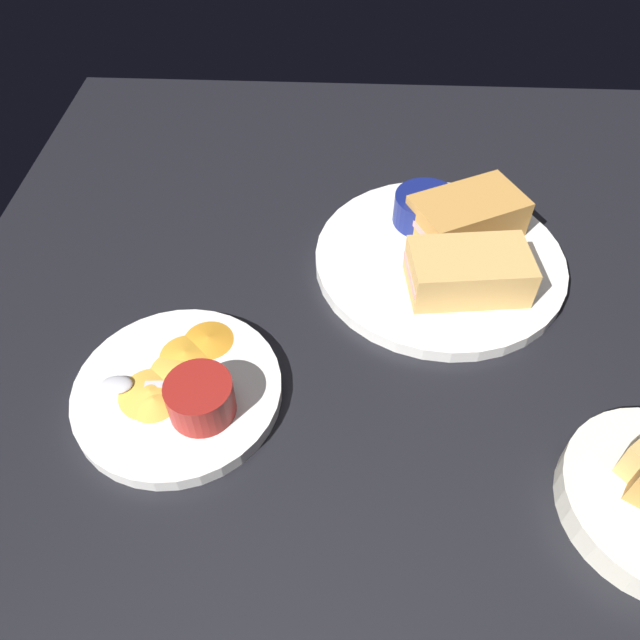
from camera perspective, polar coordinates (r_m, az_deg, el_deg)
The scene contains 10 objects.
ground_plane at distance 68.87cm, azimuth 10.28°, elevation -1.98°, with size 110.00×110.00×3.00cm, color black.
plate_sandwich_main at distance 74.78cm, azimuth 11.06°, elevation 5.49°, with size 29.66×29.66×1.60cm, color white.
sandwich_half_near at distance 69.38cm, azimuth 13.71°, elevation 4.42°, with size 13.99×9.06×4.80cm.
sandwich_half_far at distance 76.75cm, azimuth 13.56°, elevation 9.45°, with size 15.03×12.64×4.80cm.
ramekin_dark_sauce at distance 77.59cm, azimuth 9.64°, elevation 10.30°, with size 7.92×7.92×3.71cm.
spoon_by_dark_ramekin at distance 74.30cm, azimuth 10.68°, elevation 6.44°, with size 3.39×9.95×0.80cm.
plate_chips_companion at distance 62.53cm, azimuth -13.11°, elevation -6.49°, with size 20.59×20.59×1.60cm, color white.
ramekin_light_gravy at distance 58.07cm, azimuth -11.14°, elevation -7.10°, with size 6.37×6.37×3.93cm.
spoon_by_gravy_ramekin at distance 62.75cm, azimuth -17.36°, elevation -5.81°, with size 9.93×2.40×0.80cm.
plantain_chip_scatter at distance 62.31cm, azimuth -13.13°, elevation -5.05°, with size 12.68×15.30×0.60cm.
Camera 1 is at (10.25, 43.56, 50.85)cm, focal length 34.23 mm.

